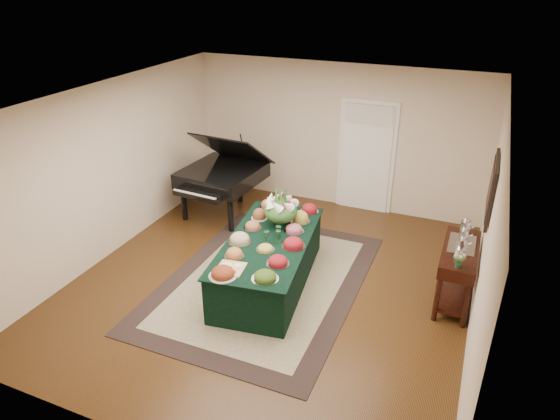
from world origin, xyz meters
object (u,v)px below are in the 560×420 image
at_px(buffet_table, 269,262).
at_px(grand_piano, 222,175).
at_px(floral_centerpiece, 281,207).
at_px(mahogany_sideboard, 459,261).

xyz_separation_m(buffet_table, grand_piano, (-1.71, 1.77, 0.42)).
height_order(floral_centerpiece, mahogany_sideboard, floral_centerpiece).
relative_size(grand_piano, mahogany_sideboard, 1.36).
bearing_deg(floral_centerpiece, buffet_table, -89.14).
relative_size(buffet_table, floral_centerpiece, 4.93).
height_order(grand_piano, mahogany_sideboard, grand_piano).
xyz_separation_m(grand_piano, mahogany_sideboard, (4.24, -1.20, -0.13)).
xyz_separation_m(floral_centerpiece, mahogany_sideboard, (2.54, 0.10, -0.36)).
distance_m(floral_centerpiece, grand_piano, 2.15).
distance_m(grand_piano, mahogany_sideboard, 4.40).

